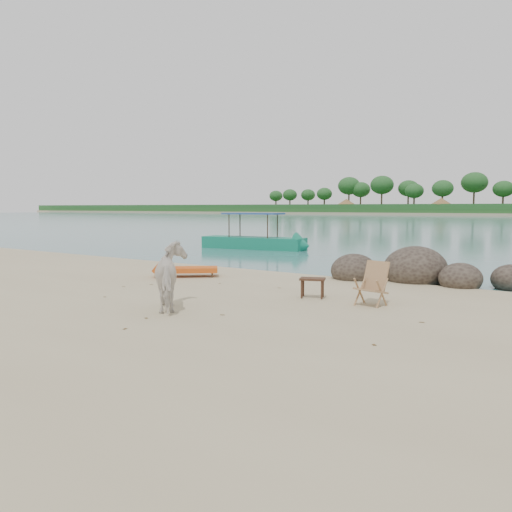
{
  "coord_description": "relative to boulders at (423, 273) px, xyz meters",
  "views": [
    {
      "loc": [
        6.59,
        -8.47,
        2.25
      ],
      "look_at": [
        -0.66,
        2.0,
        1.0
      ],
      "focal_mm": 35.0,
      "sensor_mm": 36.0,
      "label": 1
    }
  ],
  "objects": [
    {
      "name": "boulders",
      "position": [
        0.0,
        0.0,
        0.0
      ],
      "size": [
        6.57,
        3.07,
        1.42
      ],
      "rotation": [
        0.0,
        0.0,
        0.35
      ],
      "color": "#2E251F",
      "rests_on": "ground"
    },
    {
      "name": "cow",
      "position": [
        -3.31,
        -7.26,
        0.47
      ],
      "size": [
        1.82,
        1.75,
        1.46
      ],
      "primitive_type": "imported",
      "rotation": [
        0.0,
        0.0,
        3.98
      ],
      "color": "silver",
      "rests_on": "ground"
    },
    {
      "name": "side_table",
      "position": [
        -1.42,
        -4.37,
        -0.02
      ],
      "size": [
        0.71,
        0.58,
        0.49
      ],
      "primitive_type": null,
      "rotation": [
        0.0,
        0.0,
        0.37
      ],
      "color": "#342015",
      "rests_on": "ground"
    },
    {
      "name": "lounge_chair",
      "position": [
        -6.46,
        -3.27,
        0.07
      ],
      "size": [
        2.2,
        2.02,
        0.67
      ],
      "primitive_type": null,
      "rotation": [
        0.0,
        0.0,
        0.7
      ],
      "color": "#E6501B",
      "rests_on": "ground"
    },
    {
      "name": "deck_chair",
      "position": [
        0.12,
        -4.47,
        0.23
      ],
      "size": [
        0.75,
        0.8,
        0.99
      ],
      "primitive_type": null,
      "rotation": [
        0.0,
        0.0,
        -0.19
      ],
      "color": "tan",
      "rests_on": "ground"
    },
    {
      "name": "boat_near",
      "position": [
        -11.49,
        7.48,
        1.34
      ],
      "size": [
        6.73,
        2.38,
        3.2
      ],
      "primitive_type": null,
      "rotation": [
        0.0,
        0.0,
        0.14
      ],
      "color": "#117658",
      "rests_on": "water"
    },
    {
      "name": "dead_leaves",
      "position": [
        -3.1,
        -6.32,
        -0.26
      ],
      "size": [
        8.29,
        5.67,
        0.0
      ],
      "color": "brown",
      "rests_on": "ground"
    }
  ]
}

